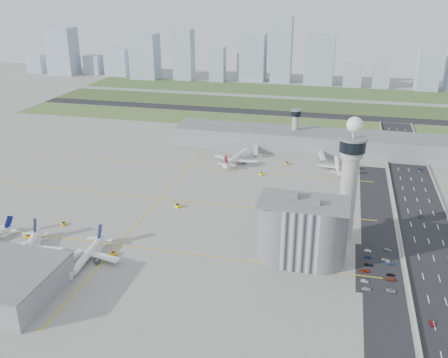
% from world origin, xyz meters
% --- Properties ---
extents(ground, '(1000.00, 1000.00, 0.00)m').
position_xyz_m(ground, '(0.00, 0.00, 0.00)').
color(ground, '#9B9991').
extents(grass_strip_0, '(480.00, 50.00, 0.08)m').
position_xyz_m(grass_strip_0, '(-20.00, 225.00, 0.04)').
color(grass_strip_0, '#4A642F').
rests_on(grass_strip_0, ground).
extents(grass_strip_1, '(480.00, 60.00, 0.08)m').
position_xyz_m(grass_strip_1, '(-20.00, 300.00, 0.04)').
color(grass_strip_1, '#3B5126').
rests_on(grass_strip_1, ground).
extents(grass_strip_2, '(480.00, 70.00, 0.08)m').
position_xyz_m(grass_strip_2, '(-20.00, 380.00, 0.04)').
color(grass_strip_2, '#4A6C33').
rests_on(grass_strip_2, ground).
extents(runway, '(480.00, 22.00, 0.10)m').
position_xyz_m(runway, '(-20.00, 262.00, 0.06)').
color(runway, black).
rests_on(runway, ground).
extents(highway, '(28.00, 500.00, 0.10)m').
position_xyz_m(highway, '(115.00, 0.00, 0.05)').
color(highway, black).
rests_on(highway, ground).
extents(barrier_left, '(0.60, 500.00, 1.20)m').
position_xyz_m(barrier_left, '(101.00, 0.00, 0.60)').
color(barrier_left, '#9E9E99').
rests_on(barrier_left, ground).
extents(landside_road, '(18.00, 260.00, 0.08)m').
position_xyz_m(landside_road, '(90.00, -10.00, 0.04)').
color(landside_road, black).
rests_on(landside_road, ground).
extents(parking_lot, '(20.00, 44.00, 0.10)m').
position_xyz_m(parking_lot, '(88.00, -22.00, 0.05)').
color(parking_lot, black).
rests_on(parking_lot, ground).
extents(taxiway_line_h_0, '(260.00, 0.60, 0.01)m').
position_xyz_m(taxiway_line_h_0, '(-40.00, -30.00, 0.01)').
color(taxiway_line_h_0, yellow).
rests_on(taxiway_line_h_0, ground).
extents(taxiway_line_h_1, '(260.00, 0.60, 0.01)m').
position_xyz_m(taxiway_line_h_1, '(-40.00, 30.00, 0.01)').
color(taxiway_line_h_1, yellow).
rests_on(taxiway_line_h_1, ground).
extents(taxiway_line_h_2, '(260.00, 0.60, 0.01)m').
position_xyz_m(taxiway_line_h_2, '(-40.00, 90.00, 0.01)').
color(taxiway_line_h_2, yellow).
rests_on(taxiway_line_h_2, ground).
extents(taxiway_line_v, '(0.60, 260.00, 0.01)m').
position_xyz_m(taxiway_line_v, '(-40.00, 30.00, 0.01)').
color(taxiway_line_v, yellow).
rests_on(taxiway_line_v, ground).
extents(control_tower, '(14.00, 14.00, 64.50)m').
position_xyz_m(control_tower, '(72.00, 8.00, 35.04)').
color(control_tower, '#ADAAA5').
rests_on(control_tower, ground).
extents(secondary_tower, '(8.60, 8.60, 31.90)m').
position_xyz_m(secondary_tower, '(30.00, 150.00, 18.80)').
color(secondary_tower, '#ADAAA5').
rests_on(secondary_tower, ground).
extents(admin_building, '(42.00, 24.00, 33.50)m').
position_xyz_m(admin_building, '(51.99, -22.00, 15.30)').
color(admin_building, '#B2B2B7').
rests_on(admin_building, ground).
extents(terminal_pier, '(210.00, 32.00, 15.80)m').
position_xyz_m(terminal_pier, '(40.00, 148.00, 7.90)').
color(terminal_pier, gray).
rests_on(terminal_pier, ground).
extents(airplane_near_b, '(45.64, 49.40, 11.32)m').
position_xyz_m(airplane_near_b, '(-78.32, -50.54, 5.66)').
color(airplane_near_b, white).
rests_on(airplane_near_b, ground).
extents(airplane_near_c, '(36.20, 41.64, 11.00)m').
position_xyz_m(airplane_near_c, '(-47.34, -48.66, 5.50)').
color(airplane_near_c, white).
rests_on(airplane_near_c, ground).
extents(airplane_far_a, '(41.36, 46.21, 11.35)m').
position_xyz_m(airplane_far_a, '(-8.52, 107.28, 5.67)').
color(airplane_far_a, white).
rests_on(airplane_far_a, ground).
extents(airplane_far_b, '(31.88, 36.53, 9.56)m').
position_xyz_m(airplane_far_b, '(65.52, 110.17, 4.78)').
color(airplane_far_b, white).
rests_on(airplane_far_b, ground).
extents(jet_bridge_near_1, '(5.39, 14.31, 5.70)m').
position_xyz_m(jet_bridge_near_1, '(-83.00, -61.00, 2.85)').
color(jet_bridge_near_1, silver).
rests_on(jet_bridge_near_1, ground).
extents(jet_bridge_near_2, '(5.39, 14.31, 5.70)m').
position_xyz_m(jet_bridge_near_2, '(-53.00, -61.00, 2.85)').
color(jet_bridge_near_2, silver).
rests_on(jet_bridge_near_2, ground).
extents(jet_bridge_far_0, '(5.39, 14.31, 5.70)m').
position_xyz_m(jet_bridge_far_0, '(2.00, 132.00, 2.85)').
color(jet_bridge_far_0, silver).
rests_on(jet_bridge_far_0, ground).
extents(jet_bridge_far_1, '(5.39, 14.31, 5.70)m').
position_xyz_m(jet_bridge_far_1, '(52.00, 132.00, 2.85)').
color(jet_bridge_far_1, silver).
rests_on(jet_bridge_far_1, ground).
extents(tug_0, '(3.70, 3.45, 1.77)m').
position_xyz_m(tug_0, '(-78.70, -16.34, 0.89)').
color(tug_0, gold).
rests_on(tug_0, ground).
extents(tug_1, '(3.81, 3.11, 1.92)m').
position_xyz_m(tug_1, '(-89.35, -33.91, 0.96)').
color(tug_1, '#DC9401').
rests_on(tug_1, ground).
extents(tug_2, '(3.23, 2.28, 1.83)m').
position_xyz_m(tug_2, '(-37.88, -40.00, 0.92)').
color(tug_2, orange).
rests_on(tug_2, ground).
extents(tug_3, '(4.45, 4.26, 2.14)m').
position_xyz_m(tug_3, '(-25.10, 20.94, 1.07)').
color(tug_3, '#FEDD00').
rests_on(tug_3, ground).
extents(tug_4, '(3.63, 3.42, 1.74)m').
position_xyz_m(tug_4, '(14.30, 85.71, 0.87)').
color(tug_4, yellow).
rests_on(tug_4, ground).
extents(tug_5, '(3.43, 3.87, 1.87)m').
position_xyz_m(tug_5, '(29.19, 111.36, 0.94)').
color(tug_5, orange).
rests_on(tug_5, ground).
extents(car_lot_0, '(4.01, 1.99, 1.31)m').
position_xyz_m(car_lot_0, '(82.57, -41.30, 0.66)').
color(car_lot_0, '#B1B4C6').
rests_on(car_lot_0, ground).
extents(car_lot_1, '(3.48, 1.49, 1.11)m').
position_xyz_m(car_lot_1, '(82.01, -35.07, 0.56)').
color(car_lot_1, '#9F9F9F').
rests_on(car_lot_1, ground).
extents(car_lot_2, '(4.18, 2.09, 1.14)m').
position_xyz_m(car_lot_2, '(82.27, -26.15, 0.57)').
color(car_lot_2, '#A0220E').
rests_on(car_lot_2, ground).
extents(car_lot_3, '(3.85, 1.60, 1.11)m').
position_xyz_m(car_lot_3, '(84.09, -20.21, 0.56)').
color(car_lot_3, black).
rests_on(car_lot_3, ground).
extents(car_lot_4, '(3.52, 1.65, 1.17)m').
position_xyz_m(car_lot_4, '(83.88, -12.82, 0.58)').
color(car_lot_4, navy).
rests_on(car_lot_4, ground).
extents(car_lot_5, '(3.34, 1.17, 1.10)m').
position_xyz_m(car_lot_5, '(83.95, -6.80, 0.55)').
color(car_lot_5, white).
rests_on(car_lot_5, ground).
extents(car_lot_6, '(4.37, 2.30, 1.17)m').
position_xyz_m(car_lot_6, '(93.02, -40.00, 0.59)').
color(car_lot_6, '#9C9CA5').
rests_on(car_lot_6, ground).
extents(car_lot_7, '(4.42, 1.97, 1.26)m').
position_xyz_m(car_lot_7, '(93.44, -30.79, 0.63)').
color(car_lot_7, maroon).
rests_on(car_lot_7, ground).
extents(car_lot_8, '(3.76, 1.79, 1.24)m').
position_xyz_m(car_lot_8, '(93.59, -26.90, 0.62)').
color(car_lot_8, black).
rests_on(car_lot_8, ground).
extents(car_lot_9, '(3.51, 1.50, 1.12)m').
position_xyz_m(car_lot_9, '(93.97, -16.87, 0.56)').
color(car_lot_9, navy).
rests_on(car_lot_9, ground).
extents(car_lot_10, '(4.29, 2.52, 1.12)m').
position_xyz_m(car_lot_10, '(92.11, -14.02, 0.56)').
color(car_lot_10, white).
rests_on(car_lot_10, ground).
extents(car_lot_11, '(4.02, 2.17, 1.11)m').
position_xyz_m(car_lot_11, '(93.86, -3.53, 0.55)').
color(car_lot_11, '#9898A2').
rests_on(car_lot_11, ground).
extents(car_hw_0, '(2.06, 3.85, 1.25)m').
position_xyz_m(car_hw_0, '(106.95, -59.52, 0.62)').
color(car_hw_0, maroon).
rests_on(car_hw_0, ground).
extents(car_hw_1, '(1.74, 3.88, 1.24)m').
position_xyz_m(car_hw_1, '(113.82, 41.51, 0.62)').
color(car_hw_1, '#25242C').
rests_on(car_hw_1, ground).
extents(car_hw_2, '(2.62, 4.56, 1.20)m').
position_xyz_m(car_hw_2, '(122.77, 120.79, 0.60)').
color(car_hw_2, navy).
rests_on(car_hw_2, ground).
extents(car_hw_4, '(1.73, 3.65, 1.21)m').
position_xyz_m(car_hw_4, '(107.77, 180.57, 0.60)').
color(car_hw_4, slate).
rests_on(car_hw_4, ground).
extents(skyline_bldg_0, '(24.05, 19.24, 26.50)m').
position_xyz_m(skyline_bldg_0, '(-377.77, 421.70, 13.25)').
color(skyline_bldg_0, '#9EADC1').
rests_on(skyline_bldg_0, ground).
extents(skyline_bldg_1, '(37.63, 30.10, 65.60)m').
position_xyz_m(skyline_bldg_1, '(-331.22, 417.61, 32.80)').
color(skyline_bldg_1, '#9EADC1').
rests_on(skyline_bldg_1, ground).
extents(skyline_bldg_2, '(22.81, 18.25, 26.79)m').
position_xyz_m(skyline_bldg_2, '(-291.25, 430.16, 13.39)').
color(skyline_bldg_2, '#9EADC1').
rests_on(skyline_bldg_2, ground).
extents(skyline_bldg_3, '(32.30, 25.84, 36.93)m').
position_xyz_m(skyline_bldg_3, '(-252.58, 431.35, 18.47)').
color(skyline_bldg_3, '#9EADC1').
rests_on(skyline_bldg_3, ground).
extents(skyline_bldg_4, '(35.81, 28.65, 60.36)m').
position_xyz_m(skyline_bldg_4, '(-204.47, 415.19, 30.18)').
color(skyline_bldg_4, '#9EADC1').
rests_on(skyline_bldg_4, ground).
extents(skyline_bldg_5, '(25.49, 20.39, 66.89)m').
position_xyz_m(skyline_bldg_5, '(-150.11, 419.66, 33.44)').
color(skyline_bldg_5, '#9EADC1').
rests_on(skyline_bldg_5, ground).
extents(skyline_bldg_6, '(20.04, 16.03, 45.20)m').
position_xyz_m(skyline_bldg_6, '(-102.68, 417.90, 22.60)').
color(skyline_bldg_6, '#9EADC1').
rests_on(skyline_bldg_6, ground).
extents(skyline_bldg_7, '(35.76, 28.61, 61.22)m').
position_xyz_m(skyline_bldg_7, '(-59.44, 436.89, 30.61)').
color(skyline_bldg_7, '#9EADC1').
rests_on(skyline_bldg_7, ground).
extents(skyline_bldg_8, '(26.33, 21.06, 83.39)m').
position_xyz_m(skyline_bldg_8, '(-19.42, 431.56, 41.69)').
color(skyline_bldg_8, '#9EADC1').
rests_on(skyline_bldg_8, ground).
extents(skyline_bldg_9, '(36.96, 29.57, 62.11)m').
position_xyz_m(skyline_bldg_9, '(30.27, 432.32, 31.06)').
color(skyline_bldg_9, '#9EADC1').
rests_on(skyline_bldg_9, ground).
extents(skyline_bldg_10, '(23.01, 18.41, 27.75)m').
position_xyz_m(skyline_bldg_10, '(73.27, 423.68, 13.87)').
color(skyline_bldg_10, '#9EADC1').
rests_on(skyline_bldg_10, ground).
extents(skyline_bldg_11, '(20.22, 16.18, 38.97)m').
position_xyz_m(skyline_bldg_11, '(108.28, 423.34, 19.48)').
color(skyline_bldg_11, '#9EADC1').
rests_on(skyline_bldg_11, ground).
extents(skyline_bldg_12, '(26.14, 20.92, 46.89)m').
position_xyz_m(skyline_bldg_12, '(162.17, 421.29, 23.44)').
color(skyline_bldg_12, '#9EADC1').
rests_on(skyline_bldg_12, ground).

